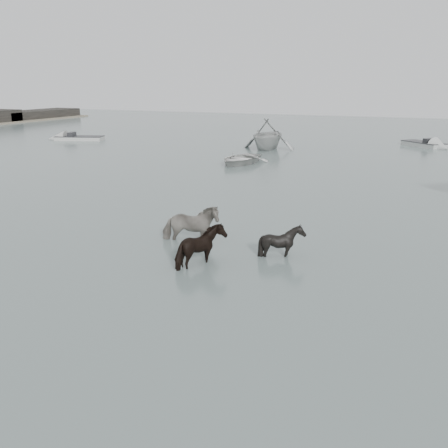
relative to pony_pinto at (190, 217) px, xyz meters
The scene contains 8 objects.
ground 3.59m from the pony_pinto, 39.10° to the right, with size 140.00×140.00×0.00m, color #546461.
pony_pinto is the anchor object (origin of this frame).
pony_dark 2.57m from the pony_pinto, 55.30° to the right, with size 1.42×1.21×1.43m, color black.
pony_black 3.45m from the pony_pinto, ahead, with size 1.06×1.20×1.32m, color black.
rowboat_lead 17.19m from the pony_pinto, 105.82° to the left, with size 2.99×4.19×0.87m, color silver.
rowboat_trail 24.92m from the pony_pinto, 102.39° to the left, with size 4.35×5.04×2.65m, color #AAADAA.
skiff_outer 33.47m from the pony_pinto, 135.48° to the left, with size 6.14×1.60×0.75m, color #B5B6B1, non-canonical shape.
skiff_mid 32.13m from the pony_pinto, 78.53° to the left, with size 5.30×1.60×0.75m, color #A7AAA8, non-canonical shape.
Camera 1 is at (5.04, -12.72, 5.42)m, focal length 40.00 mm.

